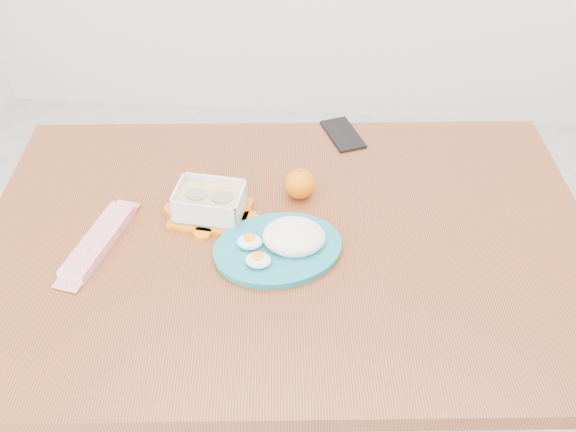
# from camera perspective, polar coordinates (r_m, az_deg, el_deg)

# --- Properties ---
(dining_table) EXTENTS (1.46, 1.05, 0.75)m
(dining_table) POSITION_cam_1_polar(r_m,az_deg,el_deg) (1.50, 0.00, -4.11)
(dining_table) COLOR brown
(dining_table) RESTS_ON ground
(food_container) EXTENTS (0.19, 0.15, 0.07)m
(food_container) POSITION_cam_1_polar(r_m,az_deg,el_deg) (1.48, -6.96, 1.15)
(food_container) COLOR orange
(food_container) RESTS_ON dining_table
(orange_fruit) EXTENTS (0.07, 0.07, 0.07)m
(orange_fruit) POSITION_cam_1_polar(r_m,az_deg,el_deg) (1.52, 1.05, 2.87)
(orange_fruit) COLOR #E65904
(orange_fruit) RESTS_ON dining_table
(rice_plate) EXTENTS (0.35, 0.35, 0.08)m
(rice_plate) POSITION_cam_1_polar(r_m,az_deg,el_deg) (1.39, -0.45, -2.38)
(rice_plate) COLOR #187688
(rice_plate) RESTS_ON dining_table
(candy_bar) EXTENTS (0.11, 0.25, 0.02)m
(candy_bar) POSITION_cam_1_polar(r_m,az_deg,el_deg) (1.47, -16.49, -2.14)
(candy_bar) COLOR red
(candy_bar) RESTS_ON dining_table
(smartphone) EXTENTS (0.13, 0.17, 0.01)m
(smartphone) POSITION_cam_1_polar(r_m,az_deg,el_deg) (1.75, 4.90, 7.24)
(smartphone) COLOR black
(smartphone) RESTS_ON dining_table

